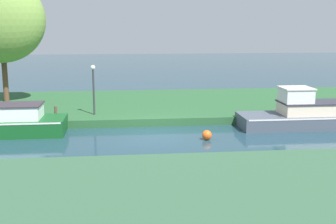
{
  "coord_description": "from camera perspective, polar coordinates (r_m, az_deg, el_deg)",
  "views": [
    {
      "loc": [
        -1.55,
        -19.01,
        4.94
      ],
      "look_at": [
        0.65,
        1.2,
        0.9
      ],
      "focal_mm": 46.38,
      "sensor_mm": 36.0,
      "label": 1
    }
  ],
  "objects": [
    {
      "name": "ground_plane",
      "position": [
        19.7,
        -1.5,
        -3.28
      ],
      "size": [
        120.0,
        120.0,
        0.0
      ],
      "primitive_type": "plane",
      "color": "#1E3B48"
    },
    {
      "name": "riverbank_far",
      "position": [
        26.49,
        -2.75,
        0.91
      ],
      "size": [
        72.0,
        10.0,
        0.4
      ],
      "primitive_type": "cube",
      "color": "#27542F",
      "rests_on": "ground_plane"
    },
    {
      "name": "riverbank_near",
      "position": [
        11.18,
        2.43,
        -13.84
      ],
      "size": [
        72.0,
        10.0,
        0.4
      ],
      "primitive_type": "cube",
      "color": "#2F553A",
      "rests_on": "ground_plane"
    },
    {
      "name": "slate_narrowboat",
      "position": [
        23.26,
        21.19,
        -0.27
      ],
      "size": [
        9.78,
        2.13,
        2.0
      ],
      "color": "#474F5C",
      "rests_on": "ground_plane"
    },
    {
      "name": "lamp_post",
      "position": [
        22.69,
        -9.77,
        3.76
      ],
      "size": [
        0.24,
        0.24,
        2.58
      ],
      "color": "#333338",
      "rests_on": "riverbank_far"
    },
    {
      "name": "mooring_post_near",
      "position": [
        22.04,
        -14.53,
        -0.13
      ],
      "size": [
        0.14,
        0.14,
        0.67
      ],
      "primitive_type": "cylinder",
      "color": "brown",
      "rests_on": "riverbank_far"
    },
    {
      "name": "mooring_post_far",
      "position": [
        23.25,
        14.26,
        0.44
      ],
      "size": [
        0.16,
        0.16,
        0.65
      ],
      "primitive_type": "cylinder",
      "color": "#4A3621",
      "rests_on": "riverbank_far"
    },
    {
      "name": "channel_buoy",
      "position": [
        19.22,
        5.13,
        -3.04
      ],
      "size": [
        0.43,
        0.43,
        0.43
      ],
      "primitive_type": "sphere",
      "color": "#E55919",
      "rests_on": "ground_plane"
    }
  ]
}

